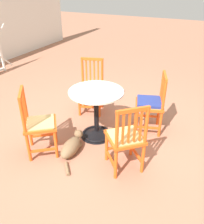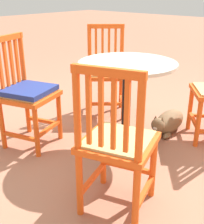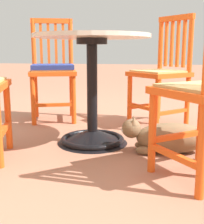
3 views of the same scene
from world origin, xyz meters
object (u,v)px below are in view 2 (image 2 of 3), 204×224
Objects in this scene: orange_chair_at_corner at (27,94)px; tabby_cat at (168,122)px; cafe_table at (126,116)px; orange_chair_tucked_in at (106,73)px; orange_chair_near_fence at (117,145)px.

tabby_cat is at bearing 141.64° from orange_chair_at_corner.
tabby_cat is (-0.49, 0.12, -0.19)m from cafe_table.
orange_chair_at_corner is at bearing -1.65° from orange_chair_tucked_in.
orange_chair_tucked_in is 0.96m from orange_chair_at_corner.
orange_chair_at_corner reaches higher than tabby_cat.
orange_chair_tucked_in is (-0.47, -0.63, 0.15)m from cafe_table.
orange_chair_near_fence is 1.28× the size of tabby_cat.
orange_chair_at_corner is 1.30m from tabby_cat.
orange_chair_near_fence is at bearing 33.56° from cafe_table.
orange_chair_tucked_in is 1.28× the size of tabby_cat.
orange_chair_at_corner is (0.96, -0.03, 0.01)m from orange_chair_tucked_in.
cafe_table is 0.79m from orange_chair_near_fence.
orange_chair_near_fence is 1.00× the size of orange_chair_tucked_in.
cafe_table is 0.83× the size of orange_chair_tucked_in.
tabby_cat is (-0.02, 0.75, -0.34)m from orange_chair_tucked_in.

